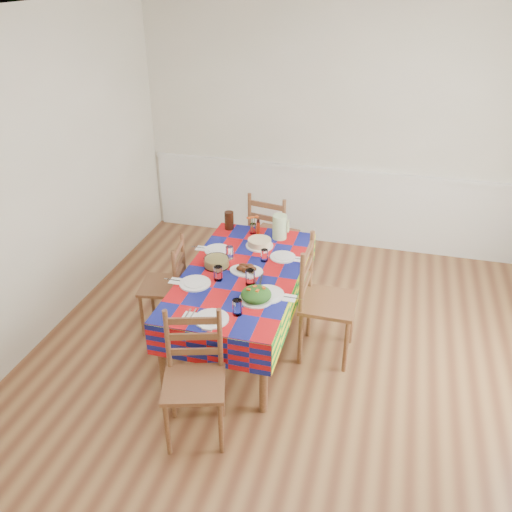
# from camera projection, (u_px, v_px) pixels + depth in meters

# --- Properties ---
(room) EXTENTS (4.58, 5.08, 2.78)m
(room) POSITION_uv_depth(u_px,v_px,m) (298.00, 227.00, 3.73)
(room) COLOR brown
(room) RESTS_ON ground
(wainscot) EXTENTS (4.41, 0.06, 0.92)m
(wainscot) POSITION_uv_depth(u_px,v_px,m) (338.00, 204.00, 6.25)
(wainscot) COLOR white
(wainscot) RESTS_ON room
(dining_table) EXTENTS (0.95, 1.76, 0.68)m
(dining_table) POSITION_uv_depth(u_px,v_px,m) (242.00, 280.00, 4.54)
(dining_table) COLOR brown
(dining_table) RESTS_ON room
(setting_near_head) EXTENTS (0.41, 0.28, 0.12)m
(setting_near_head) POSITION_uv_depth(u_px,v_px,m) (220.00, 314.00, 3.92)
(setting_near_head) COLOR white
(setting_near_head) RESTS_ON dining_table
(setting_left_near) EXTENTS (0.46, 0.27, 0.12)m
(setting_left_near) POSITION_uv_depth(u_px,v_px,m) (203.00, 280.00, 4.35)
(setting_left_near) COLOR white
(setting_left_near) RESTS_ON dining_table
(setting_left_far) EXTENTS (0.43, 0.25, 0.11)m
(setting_left_far) POSITION_uv_depth(u_px,v_px,m) (221.00, 251.00, 4.78)
(setting_left_far) COLOR white
(setting_left_far) RESTS_ON dining_table
(setting_right_near) EXTENTS (0.50, 0.29, 0.13)m
(setting_right_near) POSITION_uv_depth(u_px,v_px,m) (262.00, 288.00, 4.23)
(setting_right_near) COLOR white
(setting_right_near) RESTS_ON dining_table
(setting_right_far) EXTENTS (0.42, 0.24, 0.11)m
(setting_right_far) POSITION_uv_depth(u_px,v_px,m) (277.00, 256.00, 4.69)
(setting_right_far) COLOR white
(setting_right_far) RESTS_ON dining_table
(meat_platter) EXTENTS (0.28, 0.20, 0.06)m
(meat_platter) POSITION_uv_depth(u_px,v_px,m) (246.00, 269.00, 4.51)
(meat_platter) COLOR white
(meat_platter) RESTS_ON dining_table
(salad_platter) EXTENTS (0.26, 0.26, 0.11)m
(salad_platter) POSITION_uv_depth(u_px,v_px,m) (256.00, 295.00, 4.12)
(salad_platter) COLOR white
(salad_platter) RESTS_ON dining_table
(pasta_bowl) EXTENTS (0.21, 0.21, 0.08)m
(pasta_bowl) POSITION_uv_depth(u_px,v_px,m) (217.00, 262.00, 4.57)
(pasta_bowl) COLOR white
(pasta_bowl) RESTS_ON dining_table
(cake) EXTENTS (0.25, 0.25, 0.07)m
(cake) POSITION_uv_depth(u_px,v_px,m) (260.00, 243.00, 4.90)
(cake) COLOR white
(cake) RESTS_ON dining_table
(serving_utensils) EXTENTS (0.13, 0.29, 0.01)m
(serving_utensils) POSITION_uv_depth(u_px,v_px,m) (258.00, 280.00, 4.39)
(serving_utensils) COLOR black
(serving_utensils) RESTS_ON dining_table
(flower_vase) EXTENTS (0.12, 0.10, 0.19)m
(flower_vase) POSITION_uv_depth(u_px,v_px,m) (253.00, 226.00, 5.11)
(flower_vase) COLOR white
(flower_vase) RESTS_ON dining_table
(hot_sauce) EXTENTS (0.04, 0.04, 0.15)m
(hot_sauce) POSITION_uv_depth(u_px,v_px,m) (258.00, 227.00, 5.10)
(hot_sauce) COLOR #B82C0E
(hot_sauce) RESTS_ON dining_table
(green_pitcher) EXTENTS (0.13, 0.13, 0.23)m
(green_pitcher) POSITION_uv_depth(u_px,v_px,m) (280.00, 227.00, 5.01)
(green_pitcher) COLOR #C1E7A3
(green_pitcher) RESTS_ON dining_table
(tea_pitcher) EXTENTS (0.09, 0.09, 0.18)m
(tea_pitcher) POSITION_uv_depth(u_px,v_px,m) (229.00, 220.00, 5.19)
(tea_pitcher) COLOR black
(tea_pitcher) RESTS_ON dining_table
(name_card) EXTENTS (0.07, 0.02, 0.02)m
(name_card) POSITION_uv_depth(u_px,v_px,m) (207.00, 329.00, 3.80)
(name_card) COLOR white
(name_card) RESTS_ON dining_table
(chair_near) EXTENTS (0.51, 0.50, 0.94)m
(chair_near) POSITION_uv_depth(u_px,v_px,m) (194.00, 379.00, 3.68)
(chair_near) COLOR brown
(chair_near) RESTS_ON room
(chair_far) EXTENTS (0.50, 0.48, 0.97)m
(chair_far) POSITION_uv_depth(u_px,v_px,m) (272.00, 237.00, 5.54)
(chair_far) COLOR brown
(chair_far) RESTS_ON room
(chair_left) EXTENTS (0.43, 0.45, 0.88)m
(chair_left) POSITION_uv_depth(u_px,v_px,m) (167.00, 286.00, 4.79)
(chair_left) COLOR brown
(chair_left) RESTS_ON room
(chair_right) EXTENTS (0.44, 0.46, 1.04)m
(chair_right) POSITION_uv_depth(u_px,v_px,m) (323.00, 302.00, 4.43)
(chair_right) COLOR brown
(chair_right) RESTS_ON room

